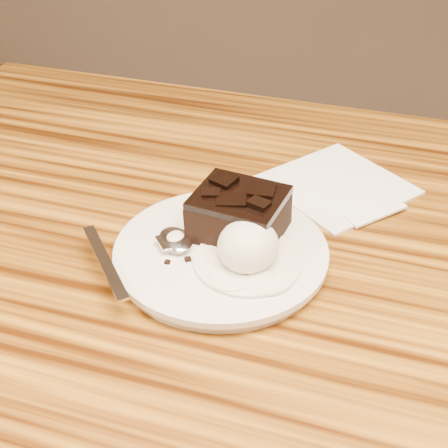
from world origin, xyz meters
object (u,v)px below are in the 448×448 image
(plate, at_px, (221,255))
(napkin, at_px, (337,184))
(spoon, at_px, (176,241))
(ice_cream_scoop, at_px, (248,246))
(brownie, at_px, (239,216))

(plate, distance_m, napkin, 0.20)
(spoon, relative_size, napkin, 1.23)
(plate, xyz_separation_m, spoon, (-0.04, -0.01, 0.01))
(plate, xyz_separation_m, ice_cream_scoop, (0.03, -0.01, 0.03))
(ice_cream_scoop, distance_m, napkin, 0.20)
(plate, xyz_separation_m, brownie, (0.01, 0.03, 0.03))
(plate, height_order, spoon, spoon)
(brownie, bearing_deg, spoon, -143.22)
(ice_cream_scoop, xyz_separation_m, napkin, (0.05, 0.19, -0.03))
(ice_cream_scoop, height_order, spoon, ice_cream_scoop)
(plate, distance_m, brownie, 0.04)
(plate, relative_size, spoon, 1.19)
(spoon, bearing_deg, ice_cream_scoop, -45.98)
(brownie, bearing_deg, plate, -106.64)
(spoon, bearing_deg, napkin, 12.80)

